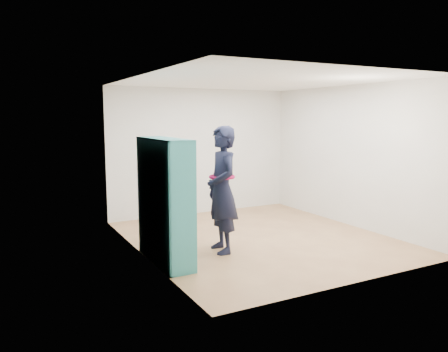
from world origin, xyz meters
TOP-DOWN VIEW (x-y plane):
  - floor at (0.00, 0.00)m, footprint 4.50×4.50m
  - ceiling at (0.00, 0.00)m, footprint 4.50×4.50m
  - wall_left at (-2.00, 0.00)m, footprint 0.02×4.50m
  - wall_right at (2.00, 0.00)m, footprint 0.02×4.50m
  - wall_back at (0.00, 2.25)m, footprint 4.00×0.02m
  - wall_front at (0.00, -2.25)m, footprint 4.00×0.02m
  - bookshelf at (-1.83, -0.39)m, footprint 0.38×1.30m
  - person at (-0.89, -0.35)m, footprint 0.53×0.74m
  - smartphone at (-1.02, -0.25)m, footprint 0.02×0.10m

SIDE VIEW (x-z plane):
  - floor at x=0.00m, z-range 0.00..0.00m
  - bookshelf at x=-1.83m, z-range -0.03..1.71m
  - person at x=-0.89m, z-range 0.00..1.90m
  - smartphone at x=-1.02m, z-range 1.01..1.14m
  - wall_left at x=-2.00m, z-range 0.00..2.60m
  - wall_right at x=2.00m, z-range 0.00..2.60m
  - wall_back at x=0.00m, z-range 0.00..2.60m
  - wall_front at x=0.00m, z-range 0.00..2.60m
  - ceiling at x=0.00m, z-range 2.60..2.60m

